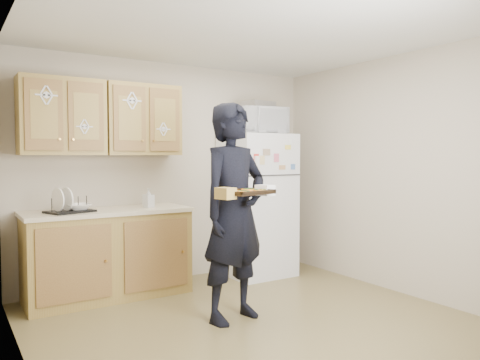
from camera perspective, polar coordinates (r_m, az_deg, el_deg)
name	(u,v)px	position (r m, az deg, el deg)	size (l,w,h in m)	color
floor	(260,325)	(4.18, 2.44, -17.26)	(3.60, 3.60, 0.00)	brown
ceiling	(261,28)	(4.06, 2.52, 18.06)	(3.60, 3.60, 0.00)	silver
wall_back	(172,172)	(5.50, -8.31, 0.93)	(3.60, 0.04, 2.50)	#B6A993
wall_front	(460,194)	(2.65, 25.27, -1.52)	(3.60, 0.04, 2.50)	#B6A993
wall_left	(27,186)	(3.25, -24.56, -0.72)	(0.04, 3.60, 2.50)	#B6A993
wall_right	(402,174)	(5.17, 19.10, 0.67)	(0.04, 3.60, 2.50)	#B6A993
refrigerator	(257,205)	(5.67, 2.09, -3.03)	(0.75, 0.70, 1.70)	white
base_cabinet	(108,255)	(5.00, -15.74, -8.83)	(1.60, 0.60, 0.86)	olive
countertop	(108,211)	(4.93, -15.82, -3.70)	(1.64, 0.64, 0.04)	beige
upper_cab_left	(62,117)	(4.94, -20.91, 7.21)	(0.80, 0.33, 0.75)	olive
upper_cab_right	(142,120)	(5.17, -11.90, 7.15)	(0.80, 0.33, 0.75)	olive
cereal_box	(279,253)	(6.26, 4.76, -8.85)	(0.20, 0.07, 0.32)	#EEB154
person	(234,212)	(4.09, -0.69, -3.93)	(0.69, 0.46, 1.90)	black
baking_tray	(246,193)	(3.79, 0.76, -1.59)	(0.40, 0.29, 0.04)	black
pizza_front_left	(244,192)	(3.68, 0.50, -1.48)	(0.13, 0.13, 0.02)	yellow
pizza_front_right	(260,191)	(3.81, 2.46, -1.32)	(0.13, 0.13, 0.02)	yellow
pizza_back_left	(232,191)	(3.77, -0.96, -1.37)	(0.13, 0.13, 0.02)	yellow
pizza_back_right	(248,190)	(3.90, 1.00, -1.22)	(0.13, 0.13, 0.02)	yellow
microwave	(261,121)	(5.62, 2.54, 7.21)	(0.57, 0.39, 0.32)	white
foil_pan	(258,105)	(5.65, 2.25, 9.17)	(0.36, 0.25, 0.08)	#ADAEB4
dish_rack	(70,204)	(4.77, -20.05, -2.77)	(0.40, 0.30, 0.16)	black
bowl	(79,207)	(4.79, -19.05, -3.10)	(0.24, 0.24, 0.06)	white
soap_bottle	(149,198)	(5.00, -11.08, -2.16)	(0.09, 0.09, 0.20)	white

